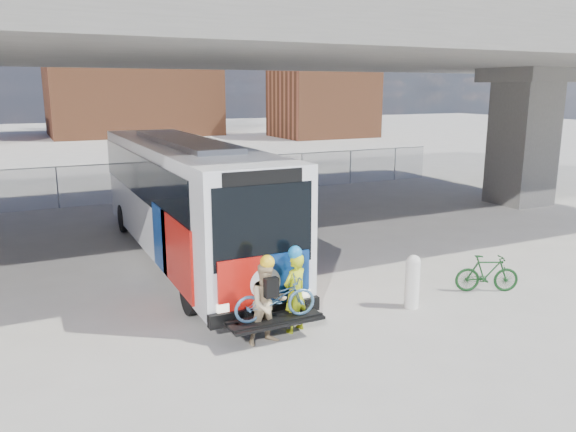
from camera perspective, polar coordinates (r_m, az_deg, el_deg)
ground at (r=16.33m, az=-1.11°, el=-5.48°), size 160.00×160.00×0.00m
bus at (r=17.29m, az=-10.47°, el=2.55°), size 2.67×12.93×3.69m
overpass at (r=19.26m, az=-6.43°, el=16.96°), size 40.00×16.00×7.95m
chainlink_fence at (r=27.13m, az=-11.87°, el=4.70°), size 30.00×0.06×30.00m
brick_buildings at (r=62.78m, az=-19.32°, el=12.38°), size 54.00×22.00×12.00m
smokestack at (r=72.43m, az=-9.86°, el=18.47°), size 2.20×2.20×25.00m
bollard at (r=13.71m, az=12.54°, el=-6.32°), size 0.34×0.34×1.31m
cyclist_hivis at (r=12.06m, az=0.72°, el=-7.58°), size 0.74×0.62×1.91m
cyclist_tan at (r=11.53m, az=-2.07°, el=-8.74°), size 0.86×0.68×1.89m
bike_parked at (r=15.36m, az=19.56°, el=-5.52°), size 1.66×1.12×0.98m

